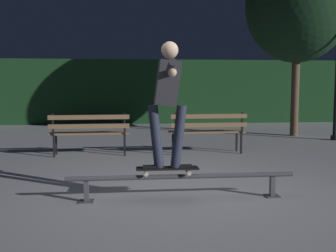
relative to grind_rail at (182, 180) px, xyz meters
The scene contains 8 objects.
ground_plane 0.33m from the grind_rail, 90.00° to the left, with size 90.00×90.00×0.00m, color #99999E.
hedge_backdrop 10.64m from the grind_rail, 90.00° to the left, with size 24.00×1.20×2.38m, color #193D1E.
grind_rail is the anchor object (origin of this frame).
skateboard 0.23m from the grind_rail, behind, with size 0.78×0.21×0.09m.
skateboarder 1.09m from the grind_rail, behind, with size 0.62×1.41×1.56m.
park_bench_leftmost 3.61m from the grind_rail, 113.46° to the left, with size 1.61×0.46×0.88m.
park_bench_left_center 3.46m from the grind_rail, 73.15° to the left, with size 1.61×0.46×0.88m.
tree_far_right 8.05m from the grind_rail, 56.19° to the left, with size 2.87×2.87×5.22m.
Camera 1 is at (-0.68, -5.15, 1.43)m, focal length 43.06 mm.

